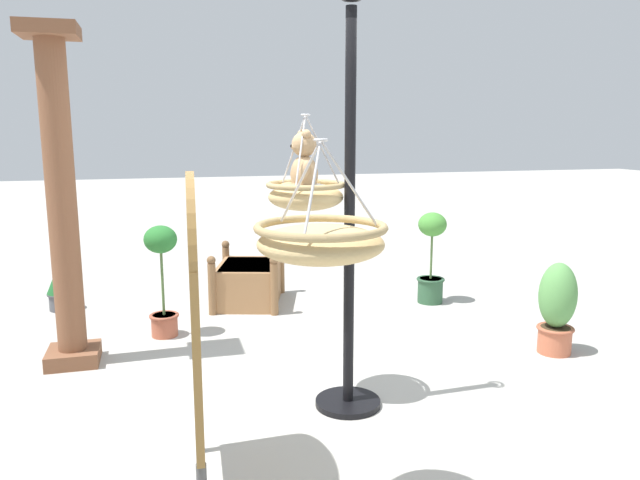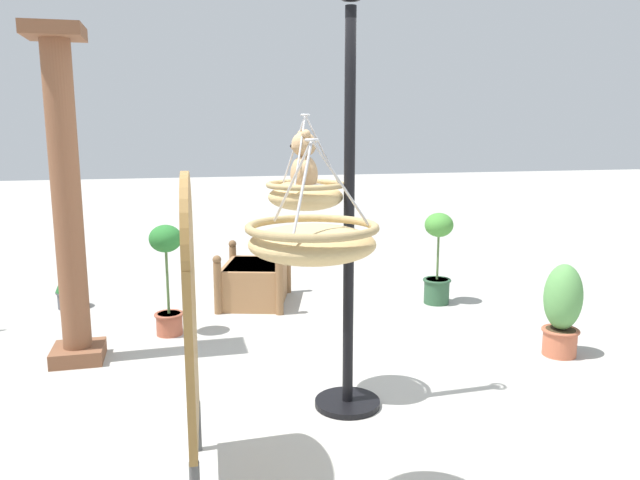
{
  "view_description": "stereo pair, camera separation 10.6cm",
  "coord_description": "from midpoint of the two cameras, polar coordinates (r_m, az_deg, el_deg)",
  "views": [
    {
      "loc": [
        -3.81,
        1.1,
        1.84
      ],
      "look_at": [
        -0.01,
        0.07,
        1.12
      ],
      "focal_mm": 33.88,
      "sensor_mm": 36.0,
      "label": 1
    },
    {
      "loc": [
        -3.84,
        1.0,
        1.84
      ],
      "look_at": [
        -0.01,
        0.07,
        1.12
      ],
      "focal_mm": 33.88,
      "sensor_mm": 36.0,
      "label": 2
    }
  ],
  "objects": [
    {
      "name": "teddy_bear",
      "position": [
        3.9,
        -2.45,
        6.95
      ],
      "size": [
        0.28,
        0.26,
        0.41
      ],
      "color": "tan"
    },
    {
      "name": "hanging_basket_left_high",
      "position": [
        2.6,
        -1.09,
        -0.04
      ],
      "size": [
        0.58,
        0.58,
        0.53
      ],
      "color": "tan"
    },
    {
      "name": "potted_plant_flowering_red",
      "position": [
        5.56,
        -15.22,
        -3.13
      ],
      "size": [
        0.29,
        0.29,
        1.01
      ],
      "color": "#AD563D",
      "rests_on": "ground"
    },
    {
      "name": "display_sign_board",
      "position": [
        3.11,
        -12.7,
        -6.23
      ],
      "size": [
        0.73,
        0.08,
        1.64
      ],
      "color": "olive",
      "rests_on": "ground"
    },
    {
      "name": "hanging_basket_with_teddy",
      "position": [
        3.92,
        -2.12,
        4.34
      ],
      "size": [
        0.51,
        0.51,
        0.62
      ],
      "color": "tan"
    },
    {
      "name": "potted_plant_broad_leaf",
      "position": [
        6.79,
        -23.63,
        -3.9
      ],
      "size": [
        0.3,
        0.3,
        0.52
      ],
      "color": "#4C4C51",
      "rests_on": "ground"
    },
    {
      "name": "wooden_planter_box",
      "position": [
        6.52,
        -7.21,
        -3.91
      ],
      "size": [
        1.07,
        0.92,
        0.6
      ],
      "color": "#9E7047",
      "rests_on": "ground"
    },
    {
      "name": "ground_plane",
      "position": [
        4.38,
        0.11,
        -14.46
      ],
      "size": [
        40.0,
        40.0,
        0.0
      ],
      "primitive_type": "plane",
      "color": "#ADAAA3"
    },
    {
      "name": "display_pole_central",
      "position": [
        3.95,
        1.98,
        -4.33
      ],
      "size": [
        0.44,
        0.44,
        2.62
      ],
      "color": "black",
      "rests_on": "ground"
    },
    {
      "name": "greenhouse_pillar_left",
      "position": [
        5.03,
        -23.73,
        2.81
      ],
      "size": [
        0.42,
        0.42,
        2.6
      ],
      "color": "brown",
      "rests_on": "ground"
    },
    {
      "name": "potted_plant_tall_leafy",
      "position": [
        6.53,
        10.02,
        -1.59
      ],
      "size": [
        0.3,
        0.3,
        0.98
      ],
      "color": "#2D5638",
      "rests_on": "ground"
    },
    {
      "name": "potted_plant_small_succulent",
      "position": [
        5.36,
        20.95,
        -5.98
      ],
      "size": [
        0.3,
        0.3,
        0.77
      ],
      "color": "#BC6042",
      "rests_on": "ground"
    }
  ]
}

